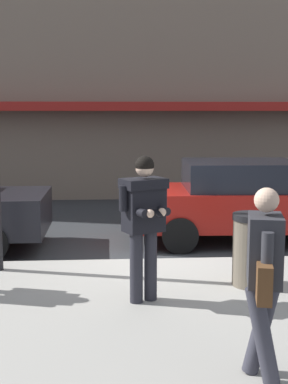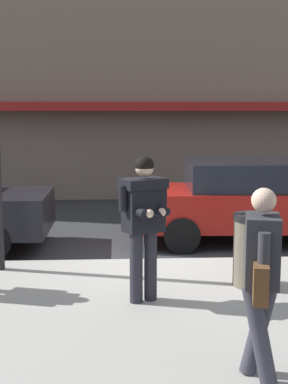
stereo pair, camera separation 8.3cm
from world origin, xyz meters
The scene contains 7 objects.
ground_plane centered at (0.00, 0.00, 0.00)m, with size 80.00×80.00×0.00m, color #2B2D30.
sidewalk centered at (1.00, -2.85, 0.07)m, with size 32.00×5.30×0.14m, color #99968E.
curb_paint_line centered at (1.00, 0.05, 0.00)m, with size 28.00×0.12×0.01m, color silver.
parked_sedan_mid centered at (1.90, 1.43, 0.79)m, with size 4.57×2.06×1.54m.
man_texting_on_phone centered at (-0.30, -2.12, 1.25)m, with size 0.62×0.65×1.81m.
pedestrian_with_bag centered at (0.60, -4.13, 1.11)m, with size 0.39×0.71×1.70m.
trash_bin centered at (1.19, -1.59, 0.63)m, with size 0.55×0.55×0.98m.
Camera 1 is at (-0.72, -8.44, 2.46)m, focal length 50.00 mm.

